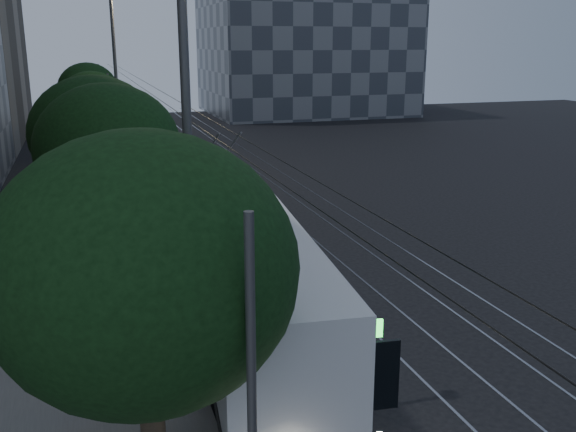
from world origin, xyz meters
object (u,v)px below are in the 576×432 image
Objects in this scene: car_white_c at (129,152)px; car_white_d at (127,147)px; trolleybus at (248,278)px; streetlamp_far at (123,66)px; streetlamp_near at (207,132)px; car_white_a at (146,185)px; pickup_silver at (158,208)px; car_white_b at (147,173)px.

car_white_d is at bearing 109.87° from car_white_c.
trolleybus is 1.16× the size of streetlamp_far.
car_white_a is at bearing 88.68° from streetlamp_near.
car_white_d is at bearing 97.73° from trolleybus.
streetlamp_near is at bearing -90.03° from streetlamp_far.
streetlamp_far is at bearing -73.83° from car_white_c.
pickup_silver is 1.32× the size of car_white_a.
pickup_silver is 0.51× the size of streetlamp_far.
streetlamp_near reaches higher than car_white_d.
car_white_a is 0.42× the size of streetlamp_near.
trolleybus is 21.11m from car_white_b.
car_white_a is 12.15m from car_white_c.
streetlamp_far is at bearing 89.97° from streetlamp_near.
car_white_a is 0.38× the size of streetlamp_far.
trolleybus is at bearing -96.40° from car_white_a.
car_white_b is 0.46× the size of streetlamp_far.
car_white_a is at bearing 99.21° from trolleybus.
car_white_b is at bearing -64.11° from streetlamp_far.
car_white_d reaches higher than car_white_c.
car_white_b reaches higher than car_white_d.
streetlamp_far is (-0.47, -7.23, 6.17)m from car_white_c.
car_white_c is at bearing 103.04° from pickup_silver.
car_white_a is at bearing -84.57° from streetlamp_far.
streetlamp_near is (-1.54, -2.91, 4.47)m from trolleybus.
car_white_b reaches higher than car_white_c.
car_white_b is at bearing 100.61° from pickup_silver.
trolleybus is at bearing -68.11° from car_white_c.
car_white_b is at bearing -103.36° from car_white_d.
pickup_silver is (-1.06, 12.51, -1.01)m from trolleybus.
streetlamp_near is at bearing -78.75° from pickup_silver.
car_white_d is at bearing 81.40° from car_white_b.
pickup_silver is 11.91m from streetlamp_far.
trolleybus reaches higher than pickup_silver.
car_white_d is (-1.06, 31.83, -1.12)m from trolleybus.
car_white_b is at bearing -67.80° from car_white_c.
car_white_a is 1.14× the size of car_white_c.
car_white_d is at bearing 87.04° from streetlamp_far.
streetlamp_near reaches higher than pickup_silver.
trolleybus reaches higher than car_white_a.
car_white_d is (0.00, 13.96, -0.05)m from car_white_a.
pickup_silver is 8.58m from car_white_b.
car_white_a is at bearing 103.04° from pickup_silver.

